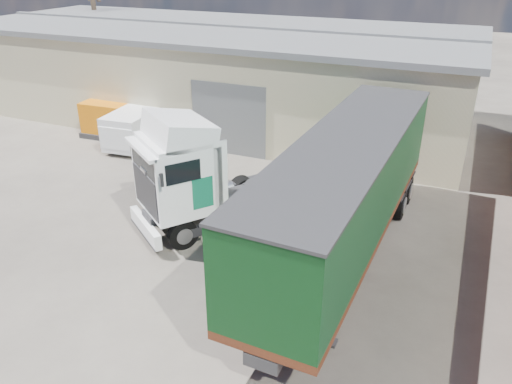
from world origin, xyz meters
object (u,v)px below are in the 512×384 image
at_px(box_trailer, 348,186).
at_px(orange_skip, 111,121).
at_px(tractor_unit, 200,180).
at_px(panel_van, 139,126).

bearing_deg(box_trailer, orange_skip, 157.63).
xyz_separation_m(tractor_unit, box_trailer, (5.35, 0.09, 0.73)).
height_order(tractor_unit, panel_van, tractor_unit).
height_order(box_trailer, orange_skip, box_trailer).
height_order(tractor_unit, orange_skip, tractor_unit).
relative_size(tractor_unit, orange_skip, 2.14).
xyz_separation_m(tractor_unit, panel_van, (-7.29, 6.35, -0.90)).
distance_m(panel_van, orange_skip, 2.20).
xyz_separation_m(box_trailer, orange_skip, (-14.79, 6.73, -1.79)).
distance_m(tractor_unit, box_trailer, 5.41).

